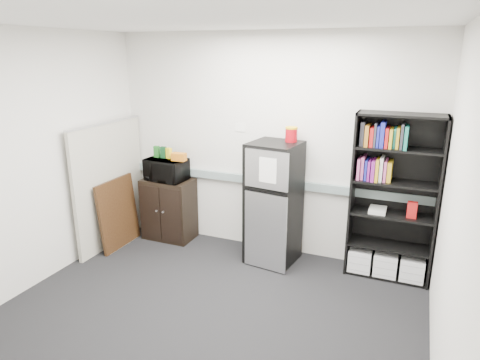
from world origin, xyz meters
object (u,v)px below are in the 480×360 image
at_px(refrigerator, 273,203).
at_px(cabinet, 169,209).
at_px(microwave, 166,169).
at_px(bookshelf, 393,200).
at_px(cubicle_partition, 110,184).

bearing_deg(refrigerator, cabinet, -175.45).
bearing_deg(refrigerator, microwave, -174.85).
distance_m(cabinet, microwave, 0.56).
bearing_deg(bookshelf, refrigerator, -173.75).
relative_size(cabinet, microwave, 1.59).
height_order(microwave, refrigerator, refrigerator).
bearing_deg(cubicle_partition, bookshelf, 8.06).
xyz_separation_m(cubicle_partition, cabinet, (0.60, 0.42, -0.40)).
relative_size(microwave, refrigerator, 0.35).
distance_m(cubicle_partition, refrigerator, 2.14).
distance_m(cubicle_partition, cabinet, 0.83).
bearing_deg(bookshelf, cubicle_partition, -171.94).
bearing_deg(cabinet, refrigerator, -3.04).
distance_m(microwave, refrigerator, 1.53).
distance_m(bookshelf, refrigerator, 1.34).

